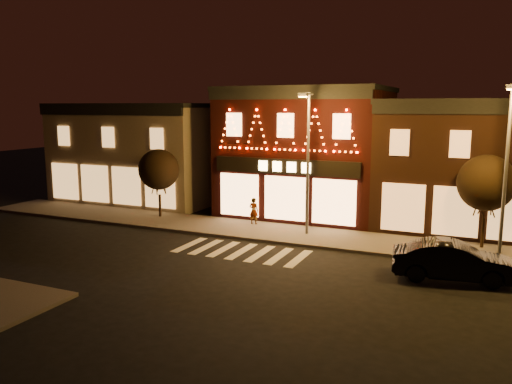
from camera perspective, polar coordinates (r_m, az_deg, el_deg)
The scene contains 11 objects.
ground at distance 22.26m, azimuth -6.15°, elevation -9.18°, with size 120.00×120.00×0.00m, color black.
sidewalk_far at distance 28.47m, azimuth 5.55°, elevation -4.85°, with size 44.00×4.00×0.15m, color #47423D.
building_left at distance 40.11m, azimuth -12.27°, elevation 4.37°, with size 12.20×8.28×7.30m.
building_pulp at distance 34.01m, azimuth 5.69°, elevation 4.50°, with size 10.20×8.34×8.30m.
building_right_a at distance 32.36m, azimuth 21.87°, elevation 2.89°, with size 9.20×8.28×7.50m.
streetlamp_mid at distance 27.68m, azimuth 5.71°, elevation 4.37°, with size 0.53×1.76×7.68m.
streetlamp_right at distance 24.66m, azimuth 26.04°, elevation 3.10°, with size 0.50×1.80×7.88m.
tree_left at distance 32.97m, azimuth -10.73°, elevation 2.47°, with size 2.57×2.57×4.30m.
tree_right at distance 27.56m, azimuth 24.18°, elevation 0.92°, with size 2.77×2.77×4.64m.
dark_sedan at distance 22.87m, azimuth 21.06°, elevation -7.16°, with size 1.71×4.89×1.61m, color black.
pedestrian at distance 30.65m, azimuth -0.25°, elevation -2.10°, with size 0.58×0.38×1.58m, color gray.
Camera 1 is at (10.72, -18.17, 7.12)m, focal length 36.07 mm.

